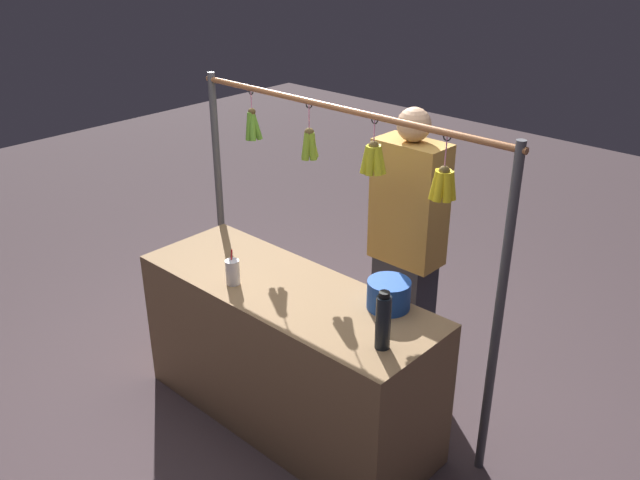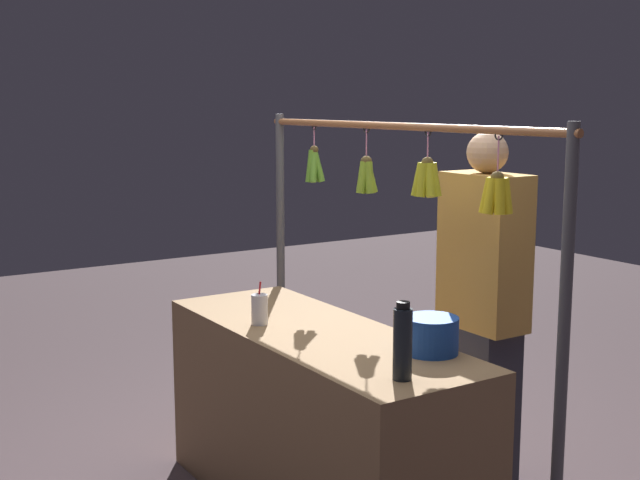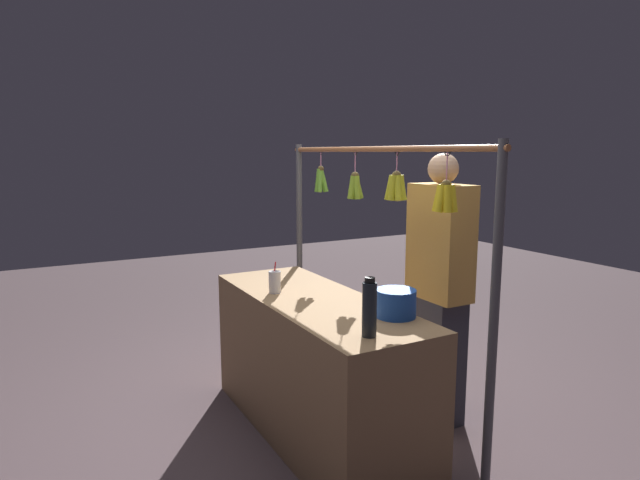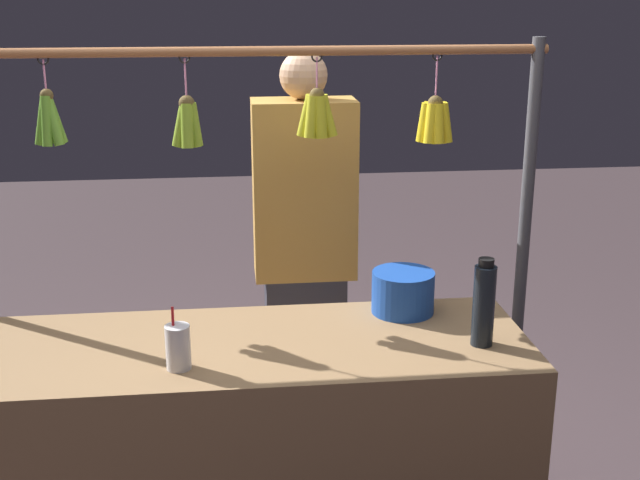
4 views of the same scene
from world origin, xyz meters
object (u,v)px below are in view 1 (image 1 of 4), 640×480
object	(u,v)px
vendor_person	(406,254)
drink_cup	(233,272)
water_bottle	(383,321)
blue_bucket	(389,294)

from	to	relation	value
vendor_person	drink_cup	bearing A→B (deg)	63.21
water_bottle	blue_bucket	bearing A→B (deg)	-57.01
drink_cup	vendor_person	size ratio (longest dim) A/B	0.11
water_bottle	blue_bucket	world-z (taller)	water_bottle
blue_bucket	water_bottle	bearing A→B (deg)	122.99
drink_cup	vendor_person	distance (m)	0.99
vendor_person	blue_bucket	bearing A→B (deg)	117.80
water_bottle	vendor_person	xyz separation A→B (m)	(0.47, -0.82, -0.14)
water_bottle	blue_bucket	distance (m)	0.35
blue_bucket	vendor_person	size ratio (longest dim) A/B	0.13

